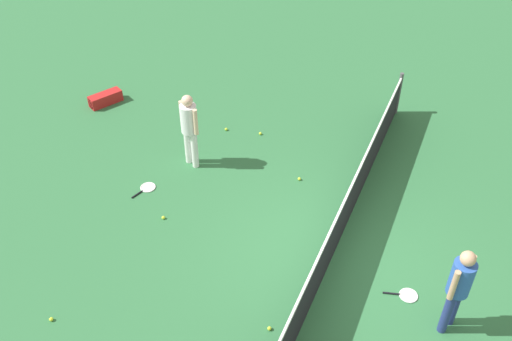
# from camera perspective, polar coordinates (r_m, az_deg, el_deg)

# --- Properties ---
(ground_plane) EXTENTS (40.00, 40.00, 0.00)m
(ground_plane) POSITION_cam_1_polar(r_m,az_deg,el_deg) (10.54, 7.46, -8.38)
(ground_plane) COLOR #2D6B3D
(court_net) EXTENTS (10.09, 0.09, 1.07)m
(court_net) POSITION_cam_1_polar(r_m,az_deg,el_deg) (10.17, 7.70, -6.49)
(court_net) COLOR #4C4C51
(court_net) RESTS_ON ground_plane
(player_near_side) EXTENTS (0.44, 0.52, 1.70)m
(player_near_side) POSITION_cam_1_polar(r_m,az_deg,el_deg) (11.84, -6.58, 4.49)
(player_near_side) COLOR white
(player_near_side) RESTS_ON ground_plane
(player_far_side) EXTENTS (0.51, 0.44, 1.70)m
(player_far_side) POSITION_cam_1_polar(r_m,az_deg,el_deg) (9.23, 19.34, -10.56)
(player_far_side) COLOR navy
(player_far_side) RESTS_ON ground_plane
(tennis_racket_near_player) EXTENTS (0.61, 0.39, 0.03)m
(tennis_racket_near_player) POSITION_cam_1_polar(r_m,az_deg,el_deg) (11.96, -10.67, -1.70)
(tennis_racket_near_player) COLOR white
(tennis_racket_near_player) RESTS_ON ground_plane
(tennis_racket_far_player) EXTENTS (0.39, 0.61, 0.03)m
(tennis_racket_far_player) POSITION_cam_1_polar(r_m,az_deg,el_deg) (10.20, 14.61, -11.78)
(tennis_racket_far_player) COLOR white
(tennis_racket_far_player) RESTS_ON ground_plane
(tennis_ball_near_player) EXTENTS (0.07, 0.07, 0.07)m
(tennis_ball_near_player) POSITION_cam_1_polar(r_m,az_deg,el_deg) (11.23, -9.10, -4.59)
(tennis_ball_near_player) COLOR #C6E033
(tennis_ball_near_player) RESTS_ON ground_plane
(tennis_ball_by_net) EXTENTS (0.07, 0.07, 0.07)m
(tennis_ball_by_net) POSITION_cam_1_polar(r_m,az_deg,el_deg) (11.97, 4.28, -0.82)
(tennis_ball_by_net) COLOR #C6E033
(tennis_ball_by_net) RESTS_ON ground_plane
(tennis_ball_midcourt) EXTENTS (0.07, 0.07, 0.07)m
(tennis_ball_midcourt) POSITION_cam_1_polar(r_m,az_deg,el_deg) (9.47, 1.33, -15.27)
(tennis_ball_midcourt) COLOR #C6E033
(tennis_ball_midcourt) RESTS_ON ground_plane
(tennis_ball_baseline) EXTENTS (0.07, 0.07, 0.07)m
(tennis_ball_baseline) POSITION_cam_1_polar(r_m,az_deg,el_deg) (13.19, 0.43, 3.66)
(tennis_ball_baseline) COLOR #C6E033
(tennis_ball_baseline) RESTS_ON ground_plane
(tennis_ball_stray_left) EXTENTS (0.07, 0.07, 0.07)m
(tennis_ball_stray_left) POSITION_cam_1_polar(r_m,az_deg,el_deg) (13.34, -2.95, 4.08)
(tennis_ball_stray_left) COLOR #C6E033
(tennis_ball_stray_left) RESTS_ON ground_plane
(tennis_ball_stray_right) EXTENTS (0.07, 0.07, 0.07)m
(tennis_ball_stray_right) POSITION_cam_1_polar(r_m,az_deg,el_deg) (10.11, -19.49, -13.63)
(tennis_ball_stray_right) COLOR #C6E033
(tennis_ball_stray_right) RESTS_ON ground_plane
(equipment_bag) EXTENTS (0.84, 0.62, 0.28)m
(equipment_bag) POSITION_cam_1_polar(r_m,az_deg,el_deg) (14.65, -14.70, 6.81)
(equipment_bag) COLOR #B21E1E
(equipment_bag) RESTS_ON ground_plane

